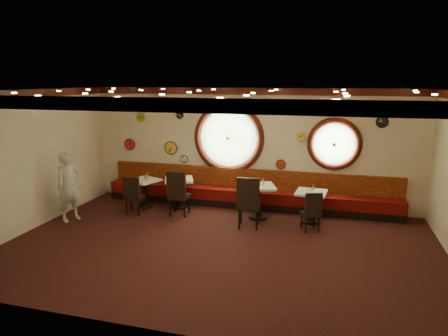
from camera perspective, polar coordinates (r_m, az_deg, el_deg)
floor at (r=8.52m, az=-0.55°, el=-11.10°), size 9.00×6.00×0.00m
ceiling at (r=7.81m, az=-0.60°, el=10.96°), size 9.00×6.00×0.02m
wall_back at (r=10.87m, az=3.75°, el=2.90°), size 9.00×0.02×3.20m
wall_front at (r=5.31m, az=-9.53°, el=-7.64°), size 9.00×0.02×3.20m
wall_left at (r=10.18m, az=-25.74°, el=1.01°), size 0.02×6.00×3.20m
molding_back at (r=10.68m, az=3.82°, el=10.87°), size 9.00×0.10×0.18m
molding_front at (r=5.04m, az=-9.92°, el=8.89°), size 9.00×0.10×0.18m
molding_left at (r=9.99m, az=-26.35°, el=9.51°), size 0.10×6.00×0.18m
banquette_base at (r=10.96m, az=3.35°, el=-5.09°), size 8.00×0.55×0.20m
banquette_seat at (r=10.89m, az=3.36°, el=-3.84°), size 8.00×0.55×0.30m
banquette_back at (r=10.99m, az=3.63°, el=-1.52°), size 8.00×0.10×0.55m
porthole_left_glass at (r=10.96m, az=0.69°, el=4.33°), size 1.66×0.02×1.66m
porthole_left_frame at (r=10.95m, az=0.67°, el=4.32°), size 1.98×0.18×1.98m
porthole_left_ring at (r=10.92m, az=0.63°, el=4.30°), size 1.61×0.03×1.61m
porthole_right_glass at (r=10.62m, az=15.48°, el=3.34°), size 1.10×0.02×1.10m
porthole_right_frame at (r=10.61m, az=15.48°, el=3.33°), size 1.38×0.18×1.38m
porthole_right_ring at (r=10.58m, az=15.48°, el=3.30°), size 1.09×0.03×1.09m
wall_clock_0 at (r=11.53m, az=-7.58°, el=2.87°), size 0.36×0.03×0.36m
wall_clock_1 at (r=11.43m, az=-5.69°, el=1.31°), size 0.20×0.03×0.20m
wall_clock_2 at (r=11.80m, az=-11.76°, el=7.10°), size 0.26×0.03×0.26m
wall_clock_3 at (r=12.08m, az=-13.29°, el=3.32°), size 0.32×0.03×0.32m
wall_clock_4 at (r=11.29m, az=-6.30°, el=7.56°), size 0.24×0.03×0.24m
wall_clock_5 at (r=10.60m, az=10.92°, el=4.36°), size 0.22×0.03×0.22m
wall_clock_6 at (r=10.77m, az=8.11°, el=0.55°), size 0.24×0.03×0.24m
wall_clock_7 at (r=10.58m, az=21.67°, el=6.15°), size 0.28×0.03×0.28m
table_a at (r=11.08m, az=-11.28°, el=-3.05°), size 0.90×0.90×0.77m
table_b at (r=10.86m, az=-6.41°, el=-3.05°), size 0.96×0.96×0.81m
table_c at (r=10.01m, az=4.92°, el=-4.22°), size 0.99×0.99×0.85m
table_d at (r=9.91m, az=12.27°, el=-4.91°), size 0.76×0.76×0.78m
chair_a at (r=10.48m, az=-12.88°, el=-3.50°), size 0.46×0.46×0.63m
chair_b at (r=10.14m, az=-6.61°, el=-3.24°), size 0.51×0.51×0.73m
chair_c at (r=9.25m, az=3.51°, el=-4.48°), size 0.58×0.58×0.77m
chair_d at (r=9.30m, az=12.46°, el=-5.77°), size 0.52×0.52×0.59m
condiment_a_salt at (r=11.06m, az=-11.30°, el=-1.25°), size 0.04×0.04×0.11m
condiment_b_salt at (r=10.85m, az=-6.79°, el=-1.16°), size 0.04×0.04×0.10m
condiment_c_salt at (r=9.99m, az=4.49°, el=-2.08°), size 0.03×0.03×0.10m
condiment_d_salt at (r=9.84m, az=11.86°, el=-2.98°), size 0.03×0.03×0.10m
condiment_a_pepper at (r=10.91m, az=-11.11°, el=-1.44°), size 0.04×0.04×0.11m
condiment_b_pepper at (r=10.74m, az=-6.45°, el=-1.27°), size 0.04×0.04×0.11m
condiment_c_pepper at (r=9.89m, az=5.23°, el=-2.26°), size 0.03×0.03×0.09m
condiment_d_pepper at (r=9.81m, az=12.37°, el=-3.04°), size 0.04×0.04×0.10m
condiment_a_bottle at (r=11.07m, az=-10.89°, el=-1.09°), size 0.05×0.05×0.16m
condiment_b_bottle at (r=10.80m, az=-5.64°, el=-1.05°), size 0.05×0.05×0.16m
condiment_c_bottle at (r=9.95m, az=5.62°, el=-2.00°), size 0.05×0.05×0.15m
condiment_d_bottle at (r=9.94m, az=12.66°, el=-2.71°), size 0.05×0.05×0.15m
waiter at (r=10.46m, az=-21.26°, el=-2.46°), size 0.63×0.74×1.72m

